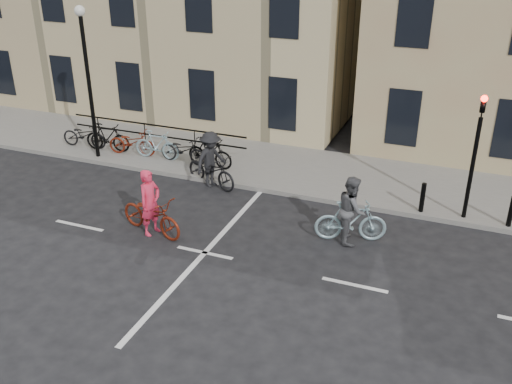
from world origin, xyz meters
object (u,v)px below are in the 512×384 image
at_px(lamp_post, 87,65).
at_px(cyclist_grey, 351,215).
at_px(cyclist_dark, 211,165).
at_px(traffic_light, 477,142).
at_px(cyclist_pink, 151,212).

bearing_deg(lamp_post, cyclist_grey, -13.26).
distance_m(lamp_post, cyclist_grey, 10.51).
distance_m(lamp_post, cyclist_dark, 5.58).
bearing_deg(traffic_light, cyclist_pink, -154.06).
relative_size(lamp_post, cyclist_dark, 2.38).
xyz_separation_m(traffic_light, cyclist_pink, (-8.03, -3.91, -1.80)).
distance_m(traffic_light, cyclist_dark, 8.07).
bearing_deg(lamp_post, cyclist_pink, -40.36).
bearing_deg(cyclist_pink, traffic_light, -49.90).
bearing_deg(cyclist_pink, cyclist_grey, -58.38).
relative_size(traffic_light, cyclist_grey, 1.93).
bearing_deg(cyclist_grey, lamp_post, 58.39).
height_order(cyclist_pink, cyclist_dark, cyclist_pink).
bearing_deg(cyclist_grey, cyclist_dark, 51.76).
xyz_separation_m(lamp_post, cyclist_dark, (4.83, -0.50, -2.76)).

